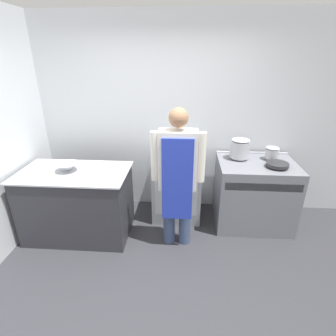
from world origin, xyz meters
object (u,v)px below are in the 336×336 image
at_px(stove, 254,193).
at_px(fridge_unit, 177,188).
at_px(person_cook, 178,173).
at_px(plastic_tub, 48,173).
at_px(saute_pan, 277,164).
at_px(sauce_pot, 272,152).
at_px(mixing_bowl, 67,167).
at_px(stock_pot, 240,148).

xyz_separation_m(stove, fridge_unit, (-1.04, 0.11, -0.01)).
xyz_separation_m(person_cook, plastic_tub, (-1.50, -0.02, -0.04)).
bearing_deg(saute_pan, sauce_pot, 90.00).
bearing_deg(person_cook, mixing_bowl, 174.71).
distance_m(mixing_bowl, saute_pan, 2.55).
height_order(plastic_tub, saute_pan, saute_pan).
xyz_separation_m(stove, sauce_pot, (0.20, 0.13, 0.54)).
bearing_deg(sauce_pot, fridge_unit, -178.80).
height_order(stove, sauce_pot, sauce_pot).
bearing_deg(mixing_bowl, fridge_unit, 20.84).
relative_size(person_cook, sauce_pot, 9.59).
bearing_deg(plastic_tub, stove, 11.98).
bearing_deg(saute_pan, stove, 146.61).
distance_m(plastic_tub, stock_pot, 2.39).
bearing_deg(stock_pot, person_cook, -140.84).
xyz_separation_m(fridge_unit, person_cook, (0.03, -0.62, 0.51)).
relative_size(stove, sauce_pot, 5.65).
height_order(stove, person_cook, person_cook).
distance_m(stove, plastic_tub, 2.61).
xyz_separation_m(fridge_unit, saute_pan, (1.24, -0.24, 0.49)).
distance_m(stove, mixing_bowl, 2.42).
xyz_separation_m(fridge_unit, mixing_bowl, (-1.30, -0.50, 0.49)).
bearing_deg(stove, stock_pot, 149.19).
height_order(mixing_bowl, saute_pan, mixing_bowl).
bearing_deg(person_cook, stove, 26.80).
distance_m(mixing_bowl, stock_pot, 2.19).
bearing_deg(fridge_unit, stock_pot, 1.81).
distance_m(fridge_unit, mixing_bowl, 1.48).
distance_m(stove, saute_pan, 0.54).
distance_m(fridge_unit, person_cook, 0.80).
distance_m(stock_pot, saute_pan, 0.51).
bearing_deg(person_cook, sauce_pot, 28.02).
relative_size(stove, stock_pot, 3.78).
bearing_deg(plastic_tub, mixing_bowl, 40.29).
height_order(person_cook, stock_pot, person_cook).
height_order(fridge_unit, sauce_pot, sauce_pot).
bearing_deg(saute_pan, mixing_bowl, -174.17).
height_order(person_cook, saute_pan, person_cook).
distance_m(fridge_unit, sauce_pot, 1.35).
bearing_deg(stock_pot, sauce_pot, -0.00).
height_order(person_cook, plastic_tub, person_cook).
distance_m(fridge_unit, stock_pot, 1.02).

